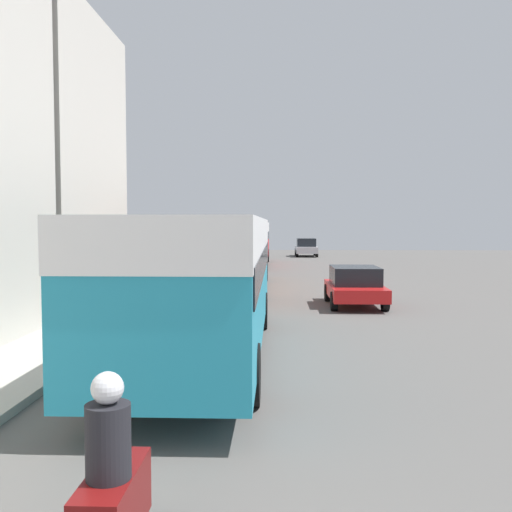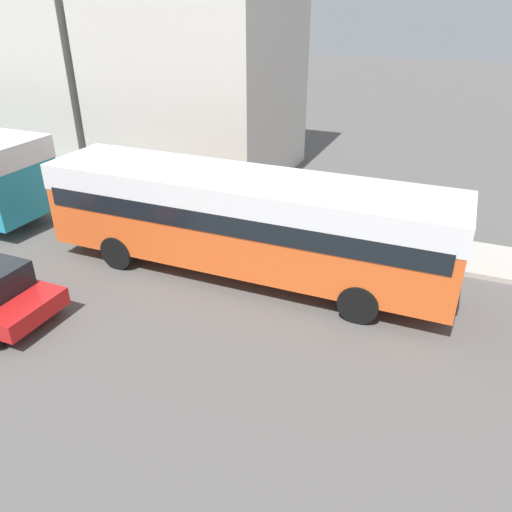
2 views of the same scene
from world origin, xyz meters
name	(u,v)px [view 2 (image 2 of 2)]	position (x,y,z in m)	size (l,w,h in m)	color
building_midblock	(43,22)	(-9.40, 9.44, 5.99)	(6.40, 7.59, 11.98)	beige
building_far_terrace	(200,52)	(-9.61, 17.20, 5.03)	(6.83, 7.14, 10.05)	beige
bus_following	(244,212)	(-1.77, 22.61, 1.88)	(2.50, 11.32, 2.87)	#EA5B23
pedestrian_near_curb	(143,188)	(-4.36, 17.52, 0.98)	(0.34, 0.34, 1.62)	#232838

